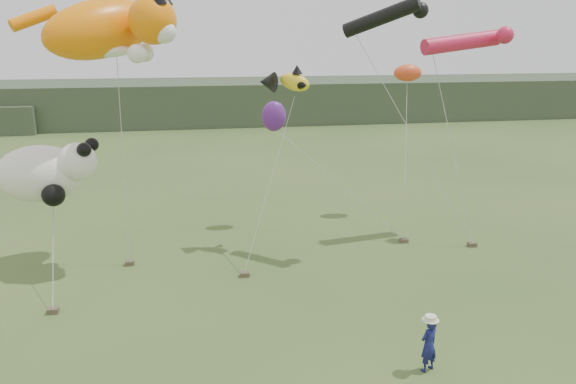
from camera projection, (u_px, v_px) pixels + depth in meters
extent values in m
plane|color=#385123|center=(348.00, 335.00, 16.19)|extent=(120.00, 120.00, 0.00)
cube|color=#2D3D28|center=(228.00, 100.00, 58.35)|extent=(90.00, 12.00, 4.00)
imported|color=#161953|center=(429.00, 345.00, 14.30)|extent=(0.63, 0.54, 1.46)
cube|color=brown|center=(130.00, 263.00, 21.17)|extent=(0.32, 0.26, 0.17)
cube|color=brown|center=(245.00, 274.00, 20.16)|extent=(0.32, 0.26, 0.17)
cube|color=brown|center=(472.00, 244.00, 23.06)|extent=(0.32, 0.26, 0.17)
cube|color=brown|center=(53.00, 311.00, 17.48)|extent=(0.32, 0.26, 0.17)
cube|color=brown|center=(404.00, 240.00, 23.52)|extent=(0.32, 0.26, 0.17)
ellipsoid|color=orange|center=(101.00, 29.00, 19.72)|extent=(4.93, 4.47, 2.82)
sphere|color=orange|center=(152.00, 20.00, 19.10)|extent=(1.64, 1.64, 1.64)
sphere|color=white|center=(164.00, 31.00, 19.00)|extent=(0.82, 0.82, 0.82)
ellipsoid|color=white|center=(107.00, 50.00, 19.69)|extent=(1.61, 0.80, 0.50)
sphere|color=white|center=(137.00, 54.00, 18.78)|extent=(0.64, 0.64, 0.64)
sphere|color=white|center=(145.00, 53.00, 20.02)|extent=(0.64, 0.64, 0.64)
cylinder|color=orange|center=(33.00, 18.00, 19.91)|extent=(1.70, 1.25, 0.99)
ellipsoid|color=yellow|center=(295.00, 82.00, 21.81)|extent=(1.43, 1.17, 0.93)
cone|color=black|center=(267.00, 82.00, 21.88)|extent=(0.95, 1.00, 0.79)
cone|color=black|center=(297.00, 69.00, 21.70)|extent=(0.44, 0.44, 0.35)
cone|color=black|center=(304.00, 85.00, 21.46)|extent=(0.47, 0.49, 0.35)
cone|color=black|center=(299.00, 84.00, 22.30)|extent=(0.47, 0.49, 0.35)
cylinder|color=black|center=(381.00, 17.00, 20.56)|extent=(2.71, 2.12, 1.47)
sphere|color=black|center=(421.00, 10.00, 20.28)|extent=(0.58, 0.58, 0.58)
cylinder|color=#CC1B40|center=(461.00, 42.00, 22.88)|extent=(3.59, 1.22, 1.03)
sphere|color=#CC1B40|center=(505.00, 35.00, 22.54)|extent=(0.70, 0.70, 0.70)
ellipsoid|color=white|center=(40.00, 174.00, 20.16)|extent=(3.09, 2.06, 2.06)
sphere|color=white|center=(77.00, 162.00, 19.95)|extent=(1.37, 1.37, 1.37)
sphere|color=black|center=(84.00, 150.00, 19.43)|extent=(0.50, 0.50, 0.50)
sphere|color=black|center=(92.00, 145.00, 20.38)|extent=(0.50, 0.50, 0.50)
sphere|color=black|center=(53.00, 195.00, 19.54)|extent=(0.80, 0.80, 0.80)
sphere|color=black|center=(18.00, 185.00, 20.45)|extent=(0.80, 0.80, 0.80)
ellipsoid|color=#E54720|center=(408.00, 73.00, 26.10)|extent=(1.35, 0.79, 0.79)
ellipsoid|color=#5B1F7F|center=(274.00, 116.00, 24.67)|extent=(1.08, 0.72, 1.32)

